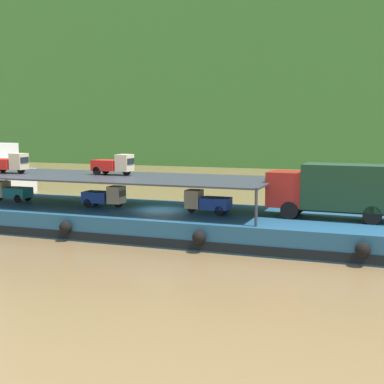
{
  "coord_description": "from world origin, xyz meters",
  "views": [
    {
      "loc": [
        13.33,
        -30.26,
        6.66
      ],
      "look_at": [
        2.18,
        0.0,
        2.7
      ],
      "focal_mm": 49.72,
      "sensor_mm": 36.0,
      "label": 1
    }
  ],
  "objects_px": {
    "mini_truck_upper_mid": "(114,165)",
    "covered_lorry": "(333,189)",
    "cargo_barge": "(159,221)",
    "mini_truck_lower_aft": "(105,196)",
    "mini_truck_lower_mid": "(207,202)",
    "mini_truck_lower_stern": "(11,191)",
    "mini_truck_upper_stern": "(9,163)"
  },
  "relations": [
    {
      "from": "mini_truck_lower_aft",
      "to": "cargo_barge",
      "type": "bearing_deg",
      "value": 2.73
    },
    {
      "from": "covered_lorry",
      "to": "mini_truck_lower_mid",
      "type": "bearing_deg",
      "value": -175.46
    },
    {
      "from": "mini_truck_upper_mid",
      "to": "mini_truck_upper_stern",
      "type": "bearing_deg",
      "value": -170.15
    },
    {
      "from": "mini_truck_upper_mid",
      "to": "covered_lorry",
      "type": "bearing_deg",
      "value": -2.17
    },
    {
      "from": "mini_truck_upper_stern",
      "to": "mini_truck_upper_mid",
      "type": "height_order",
      "value": "same"
    },
    {
      "from": "covered_lorry",
      "to": "mini_truck_upper_stern",
      "type": "bearing_deg",
      "value": -178.02
    },
    {
      "from": "covered_lorry",
      "to": "mini_truck_lower_mid",
      "type": "xyz_separation_m",
      "value": [
        -7.27,
        -0.58,
        -1.0
      ]
    },
    {
      "from": "cargo_barge",
      "to": "covered_lorry",
      "type": "relative_size",
      "value": 3.92
    },
    {
      "from": "mini_truck_lower_mid",
      "to": "mini_truck_upper_stern",
      "type": "xyz_separation_m",
      "value": [
        -14.29,
        -0.17,
        2.0
      ]
    },
    {
      "from": "mini_truck_lower_stern",
      "to": "mini_truck_upper_stern",
      "type": "xyz_separation_m",
      "value": [
        0.24,
        -0.41,
        2.0
      ]
    },
    {
      "from": "mini_truck_lower_aft",
      "to": "mini_truck_lower_mid",
      "type": "xyz_separation_m",
      "value": [
        7.04,
        -0.12,
        0.0
      ]
    },
    {
      "from": "cargo_barge",
      "to": "mini_truck_upper_stern",
      "type": "xyz_separation_m",
      "value": [
        -11.03,
        -0.47,
        3.44
      ]
    },
    {
      "from": "mini_truck_lower_stern",
      "to": "mini_truck_lower_aft",
      "type": "xyz_separation_m",
      "value": [
        7.5,
        -0.12,
        0.0
      ]
    },
    {
      "from": "mini_truck_lower_aft",
      "to": "mini_truck_lower_mid",
      "type": "relative_size",
      "value": 1.0
    },
    {
      "from": "covered_lorry",
      "to": "mini_truck_lower_stern",
      "type": "bearing_deg",
      "value": -179.12
    },
    {
      "from": "cargo_barge",
      "to": "mini_truck_upper_stern",
      "type": "bearing_deg",
      "value": -177.58
    },
    {
      "from": "mini_truck_lower_stern",
      "to": "mini_truck_lower_aft",
      "type": "height_order",
      "value": "same"
    },
    {
      "from": "mini_truck_lower_mid",
      "to": "mini_truck_upper_mid",
      "type": "height_order",
      "value": "mini_truck_upper_mid"
    },
    {
      "from": "covered_lorry",
      "to": "mini_truck_lower_aft",
      "type": "distance_m",
      "value": 14.35
    },
    {
      "from": "cargo_barge",
      "to": "covered_lorry",
      "type": "height_order",
      "value": "covered_lorry"
    },
    {
      "from": "mini_truck_lower_stern",
      "to": "mini_truck_upper_mid",
      "type": "xyz_separation_m",
      "value": [
        7.63,
        0.87,
        2.0
      ]
    },
    {
      "from": "mini_truck_lower_aft",
      "to": "mini_truck_upper_stern",
      "type": "relative_size",
      "value": 1.0
    },
    {
      "from": "mini_truck_lower_aft",
      "to": "mini_truck_lower_mid",
      "type": "bearing_deg",
      "value": -0.96
    },
    {
      "from": "mini_truck_lower_aft",
      "to": "mini_truck_upper_mid",
      "type": "bearing_deg",
      "value": 82.18
    },
    {
      "from": "mini_truck_upper_mid",
      "to": "cargo_barge",
      "type": "bearing_deg",
      "value": -12.63
    },
    {
      "from": "mini_truck_upper_stern",
      "to": "mini_truck_upper_mid",
      "type": "bearing_deg",
      "value": 9.85
    },
    {
      "from": "covered_lorry",
      "to": "mini_truck_lower_aft",
      "type": "xyz_separation_m",
      "value": [
        -14.31,
        -0.46,
        -1.0
      ]
    },
    {
      "from": "mini_truck_lower_stern",
      "to": "mini_truck_upper_mid",
      "type": "relative_size",
      "value": 0.99
    },
    {
      "from": "cargo_barge",
      "to": "mini_truck_upper_mid",
      "type": "relative_size",
      "value": 11.1
    },
    {
      "from": "cargo_barge",
      "to": "mini_truck_upper_mid",
      "type": "bearing_deg",
      "value": 167.37
    },
    {
      "from": "covered_lorry",
      "to": "mini_truck_upper_mid",
      "type": "height_order",
      "value": "mini_truck_upper_mid"
    },
    {
      "from": "cargo_barge",
      "to": "covered_lorry",
      "type": "bearing_deg",
      "value": 1.52
    }
  ]
}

